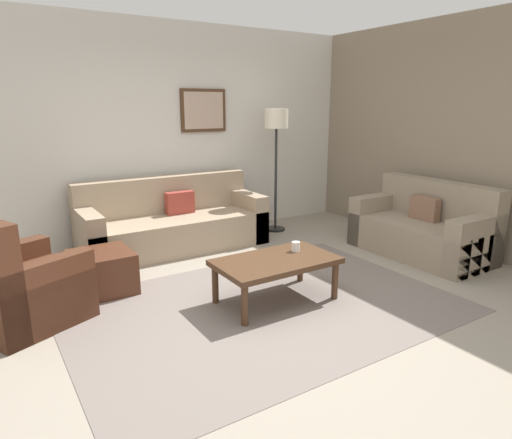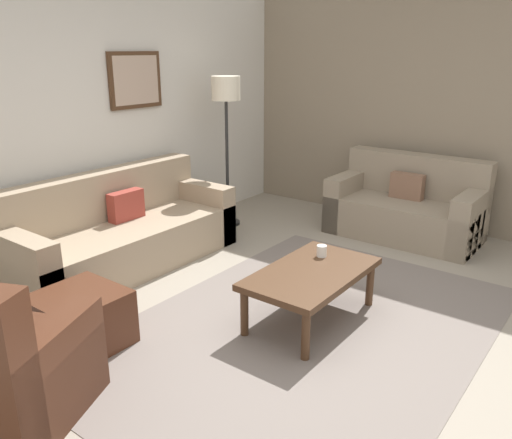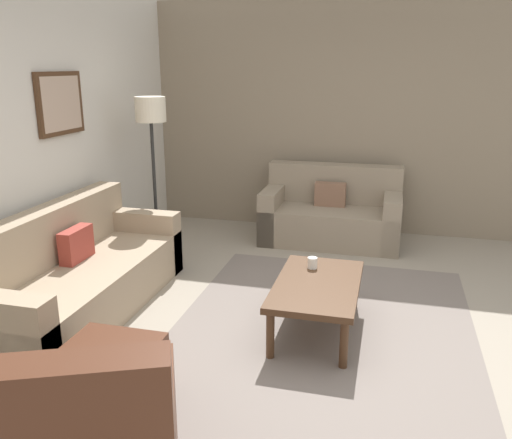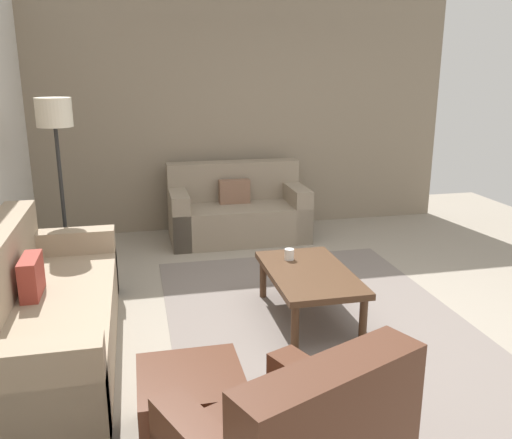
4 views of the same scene
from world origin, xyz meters
name	(u,v)px [view 4 (image 4 of 4)]	position (x,y,z in m)	size (l,w,h in m)	color
ground_plane	(321,326)	(0.00, 0.00, 0.00)	(8.00, 8.00, 0.00)	gray
stone_feature_panel	(244,115)	(3.00, 0.00, 1.40)	(0.12, 5.20, 2.80)	gray
area_rug	(321,326)	(0.00, 0.00, 0.00)	(3.38, 2.35, 0.01)	slate
couch_main	(33,318)	(-0.01, 2.11, 0.30)	(2.26, 0.88, 0.88)	gray
couch_loveseat	(237,212)	(2.47, 0.21, 0.30)	(0.84, 1.59, 0.88)	gray
ottoman	(192,407)	(-1.13, 1.13, 0.20)	(0.56, 0.56, 0.40)	#4C2819
coffee_table	(309,277)	(0.16, 0.05, 0.36)	(1.10, 0.64, 0.41)	#472D1C
cup	(289,254)	(0.45, 0.14, 0.46)	(0.08, 0.08, 0.09)	white
lamp_standing	(56,131)	(1.55, 2.04, 1.41)	(0.32, 0.32, 1.71)	black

